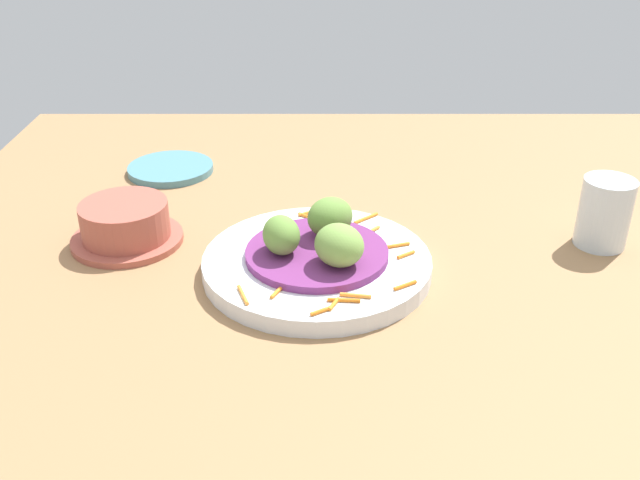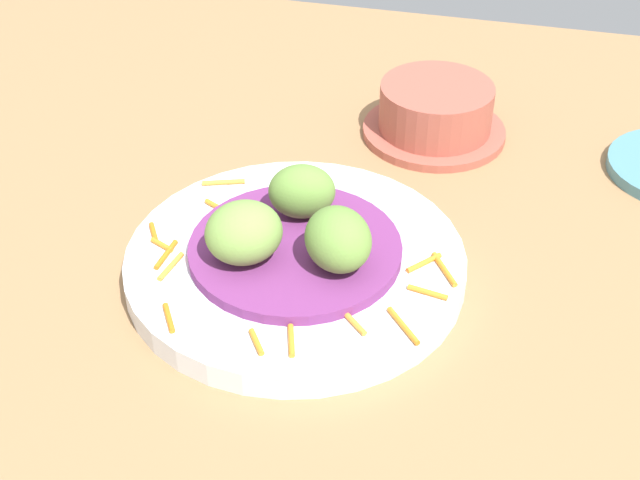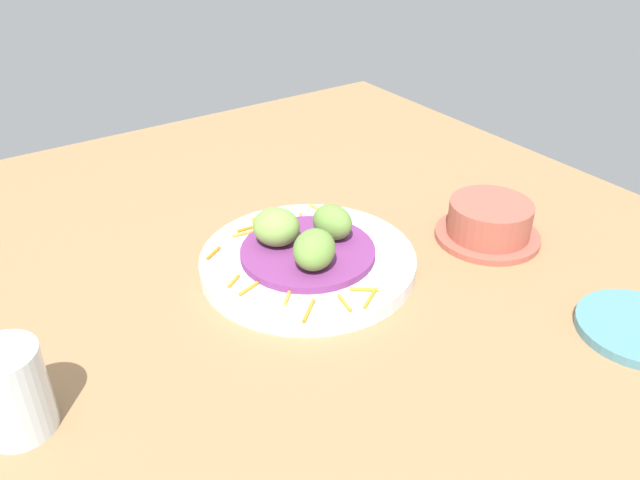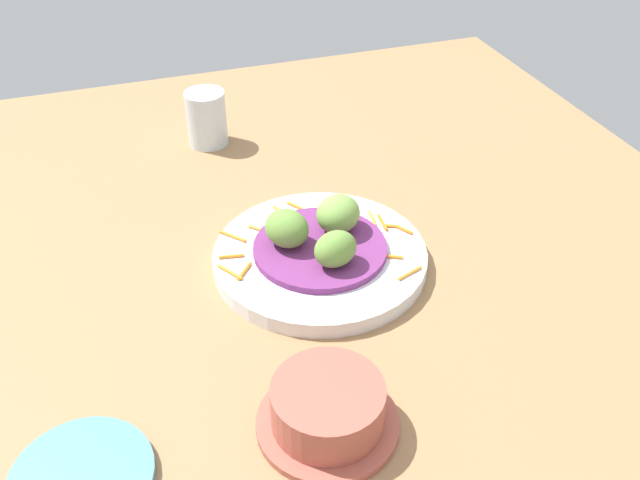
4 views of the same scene
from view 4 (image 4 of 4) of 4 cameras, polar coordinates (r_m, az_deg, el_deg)
table_surface at (r=87.47cm, az=-1.51°, el=-0.66°), size 110.00×110.00×2.00cm
main_plate at (r=82.76cm, az=0.01°, el=-1.43°), size 25.34×25.34×1.96cm
cabbage_bed at (r=81.89cm, az=0.01°, el=-0.66°), size 15.79×15.79×0.86cm
carrot_garnish at (r=83.99cm, az=-0.36°, el=0.24°), size 19.07×23.98×0.40cm
guac_scoop_left at (r=77.62cm, az=1.27°, el=-0.74°), size 5.19×5.95×4.20cm
guac_scoop_center at (r=82.93cm, az=1.49°, el=2.16°), size 7.30×7.44×4.49cm
guac_scoop_right at (r=80.57cm, az=-2.74°, el=0.96°), size 7.07×6.90×4.51cm
side_plate_small at (r=65.84cm, az=-18.94°, el=-17.98°), size 12.40×12.40×1.01cm
terracotta_bowl at (r=64.69cm, az=0.64°, el=-13.67°), size 13.24×13.24×5.09cm
water_glass at (r=107.56cm, az=-9.27°, el=9.82°), size 6.01×6.01×8.31cm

